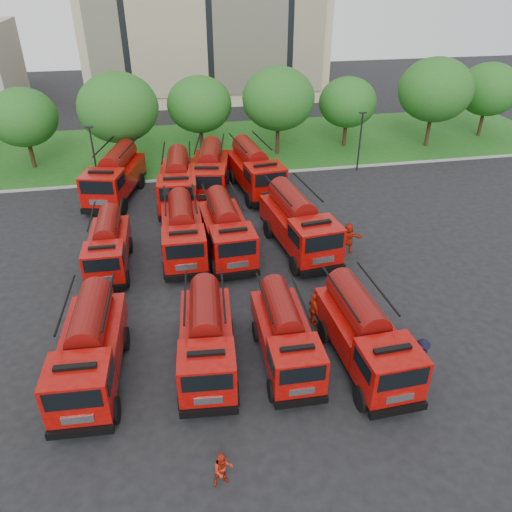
{
  "coord_description": "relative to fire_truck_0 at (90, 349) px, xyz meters",
  "views": [
    {
      "loc": [
        -4.64,
        -22.06,
        16.0
      ],
      "look_at": [
        -0.13,
        1.34,
        1.8
      ],
      "focal_mm": 35.0,
      "sensor_mm": 36.0,
      "label": 1
    }
  ],
  "objects": [
    {
      "name": "curb",
      "position": [
        8.56,
        22.58,
        -1.57
      ],
      "size": [
        70.0,
        0.3,
        0.14
      ],
      "primitive_type": "cube",
      "color": "gray",
      "rests_on": "ground"
    },
    {
      "name": "fire_truck_9",
      "position": [
        4.79,
        17.83,
        0.14
      ],
      "size": [
        3.31,
        7.97,
        3.55
      ],
      "rotation": [
        0.0,
        0.0,
        -0.07
      ],
      "color": "black",
      "rests_on": "ground"
    },
    {
      "name": "tree_7",
      "position": [
        36.56,
        28.68,
        3.18
      ],
      "size": [
        6.05,
        6.05,
        7.39
      ],
      "color": "#382314",
      "rests_on": "ground"
    },
    {
      "name": "firefighter_4",
      "position": [
        0.85,
        7.34,
        -1.64
      ],
      "size": [
        1.09,
        0.98,
        1.87
      ],
      "primitive_type": "imported",
      "rotation": [
        0.0,
        0.0,
        2.62
      ],
      "color": "#A91E0D",
      "rests_on": "ground"
    },
    {
      "name": "fire_truck_1",
      "position": [
        5.0,
        -0.14,
        -0.1
      ],
      "size": [
        2.94,
        6.93,
        3.07
      ],
      "rotation": [
        0.0,
        0.0,
        -0.09
      ],
      "color": "black",
      "rests_on": "ground"
    },
    {
      "name": "tree_3",
      "position": [
        7.56,
        28.68,
        3.04
      ],
      "size": [
        5.88,
        5.88,
        7.19
      ],
      "color": "#382314",
      "rests_on": "ground"
    },
    {
      "name": "fire_truck_4",
      "position": [
        0.17,
        9.45,
        -0.17
      ],
      "size": [
        2.49,
        6.49,
        2.93
      ],
      "rotation": [
        0.0,
        0.0,
        -0.02
      ],
      "color": "black",
      "rests_on": "ground"
    },
    {
      "name": "firefighter_3",
      "position": [
        14.28,
        -2.33,
        -1.64
      ],
      "size": [
        1.25,
        1.16,
        1.75
      ],
      "primitive_type": "imported",
      "rotation": [
        0.0,
        0.0,
        3.82
      ],
      "color": "black",
      "rests_on": "ground"
    },
    {
      "name": "firefighter_2",
      "position": [
        10.57,
        1.8,
        -1.64
      ],
      "size": [
        0.68,
        1.11,
        1.83
      ],
      "primitive_type": "imported",
      "rotation": [
        0.0,
        0.0,
        1.64
      ],
      "color": "#A91E0D",
      "rests_on": "ground"
    },
    {
      "name": "fire_truck_11",
      "position": [
        10.82,
        19.08,
        0.17
      ],
      "size": [
        3.66,
        8.19,
        3.61
      ],
      "rotation": [
        0.0,
        0.0,
        0.12
      ],
      "color": "black",
      "rests_on": "ground"
    },
    {
      "name": "fire_truck_0",
      "position": [
        0.0,
        0.0,
        0.0
      ],
      "size": [
        2.96,
        7.3,
        3.26
      ],
      "rotation": [
        0.0,
        0.0,
        -0.06
      ],
      "color": "black",
      "rests_on": "ground"
    },
    {
      "name": "tree_1",
      "position": [
        -7.44,
        27.68,
        2.91
      ],
      "size": [
        5.71,
        5.71,
        6.98
      ],
      "color": "#382314",
      "rests_on": "ground"
    },
    {
      "name": "lawn",
      "position": [
        8.56,
        30.68,
        -1.58
      ],
      "size": [
        70.0,
        16.0,
        0.12
      ],
      "primitive_type": "cube",
      "color": "#164612",
      "rests_on": "ground"
    },
    {
      "name": "firefighter_5",
      "position": [
        14.79,
        8.47,
        -1.64
      ],
      "size": [
        2.0,
        1.39,
        1.98
      ],
      "primitive_type": "imported",
      "rotation": [
        0.0,
        0.0,
        2.78
      ],
      "color": "#A91E0D",
      "rests_on": "ground"
    },
    {
      "name": "fire_truck_8",
      "position": [
        0.13,
        19.81,
        0.18
      ],
      "size": [
        4.64,
        8.37,
        3.62
      ],
      "rotation": [
        0.0,
        0.0,
        -0.26
      ],
      "color": "black",
      "rests_on": "ground"
    },
    {
      "name": "tree_5",
      "position": [
        21.56,
        28.18,
        2.71
      ],
      "size": [
        5.46,
        5.46,
        6.68
      ],
      "color": "#382314",
      "rests_on": "ground"
    },
    {
      "name": "tree_2",
      "position": [
        0.56,
        26.18,
        3.71
      ],
      "size": [
        6.72,
        6.72,
        8.22
      ],
      "color": "#382314",
      "rests_on": "ground"
    },
    {
      "name": "tree_6",
      "position": [
        29.56,
        26.68,
        3.85
      ],
      "size": [
        6.89,
        6.89,
        8.42
      ],
      "color": "#382314",
      "rests_on": "ground"
    },
    {
      "name": "firefighter_1",
      "position": [
        4.88,
        -6.27,
        -1.64
      ],
      "size": [
        0.77,
        0.48,
        1.49
      ],
      "primitive_type": "imported",
      "rotation": [
        0.0,
        0.0,
        0.12
      ],
      "color": "#A91E0D",
      "rests_on": "ground"
    },
    {
      "name": "fire_truck_3",
      "position": [
        11.95,
        -1.32,
        -0.02
      ],
      "size": [
        2.85,
        7.19,
        3.22
      ],
      "rotation": [
        0.0,
        0.0,
        0.04
      ],
      "color": "black",
      "rests_on": "ground"
    },
    {
      "name": "tree_4",
      "position": [
        14.56,
        27.18,
        3.58
      ],
      "size": [
        6.55,
        6.55,
        8.01
      ],
      "color": "#382314",
      "rests_on": "ground"
    },
    {
      "name": "fire_truck_5",
      "position": [
        4.62,
        10.03,
        -0.0
      ],
      "size": [
        2.73,
        7.21,
        3.26
      ],
      "rotation": [
        0.0,
        0.0,
        -0.02
      ],
      "color": "black",
      "rests_on": "ground"
    },
    {
      "name": "ground",
      "position": [
        8.56,
        4.68,
        -1.64
      ],
      "size": [
        140.0,
        140.0,
        0.0
      ],
      "primitive_type": "plane",
      "color": "black",
      "rests_on": "ground"
    },
    {
      "name": "fire_truck_7",
      "position": [
        11.79,
        9.44,
        0.17
      ],
      "size": [
        3.62,
        8.15,
        3.59
      ],
      "rotation": [
        0.0,
        0.0,
        0.12
      ],
      "color": "black",
      "rests_on": "ground"
    },
    {
      "name": "fire_truck_6",
      "position": [
        7.26,
        9.73,
        0.02
      ],
      "size": [
        2.93,
        7.38,
        3.31
      ],
      "rotation": [
        0.0,
        0.0,
        0.04
      ],
      "color": "black",
      "rests_on": "ground"
    },
    {
      "name": "fire_truck_2",
      "position": [
        8.52,
        -0.48,
        -0.18
      ],
      "size": [
        2.47,
        6.44,
        2.91
      ],
      "rotation": [
        0.0,
        0.0,
        -0.02
      ],
      "color": "black",
      "rests_on": "ground"
    },
    {
      "name": "lamp_post_1",
      "position": [
        20.56,
        21.88,
        1.25
      ],
      "size": [
        0.6,
        0.25,
        5.11
      ],
      "color": "black",
      "rests_on": "ground"
    },
    {
      "name": "fire_truck_10",
      "position": [
        7.34,
        19.39,
        0.14
      ],
      "size": [
        4.02,
        8.15,
        3.55
      ],
      "rotation": [
        0.0,
        0.0,
        -0.18
      ],
      "color": "black",
      "rests_on": "ground"
    },
    {
      "name": "lamp_post_0",
      "position": [
        -1.44,
        21.88,
        1.25
      ],
      "size": [
        0.6,
        0.25,
        5.11
      ],
      "color": "black",
      "rests_on": "ground"
    },
    {
      "name": "firefighter_0",
      "position": [
        12.06,
        -3.49,
        -1.64
      ],
      "size": [
        0.7,
        0.66,
        1.54
      ],
      "primitive_type": "imported",
      "rotation": [
        0.0,
        0.0,
        0.6
      ],
      "color": "#A91E0D",
      "rests_on": "ground"
    }
  ]
}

